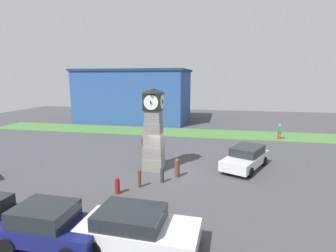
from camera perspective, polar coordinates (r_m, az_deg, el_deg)
name	(u,v)px	position (r m, az deg, el deg)	size (l,w,h in m)	color
ground_plane	(168,172)	(17.59, -0.03, -9.99)	(69.20, 69.20, 0.00)	#424247
clock_tower	(154,131)	(17.49, -3.15, -1.18)	(1.46, 1.54, 5.49)	gray
bollard_near_tower	(177,168)	(16.65, 2.00, -9.03)	(0.32, 0.32, 1.17)	brown
bollard_mid_row	(162,175)	(15.84, -1.30, -10.52)	(0.23, 0.23, 0.95)	#333338
bollard_far_row	(139,178)	(15.23, -6.24, -11.24)	(0.20, 0.20, 1.05)	brown
bollard_end_row	(117,185)	(14.65, -10.99, -12.56)	(0.27, 0.27, 0.93)	maroon
car_near_tower	(50,225)	(11.31, -24.29, -19.01)	(3.84, 2.01, 1.51)	navy
car_by_building	(137,228)	(10.36, -6.81, -21.17)	(4.45, 2.22, 1.42)	silver
car_far_lot	(246,157)	(18.89, 16.59, -6.55)	(3.62, 4.88, 1.49)	silver
bench	(150,142)	(23.25, -3.88, -3.54)	(1.62, 0.61, 0.90)	brown
pedestrian_near_bench	(280,131)	(28.51, 23.11, -1.00)	(0.43, 0.30, 1.57)	red
warehouse_blue_far	(135,95)	(38.57, -7.15, 6.70)	(15.49, 10.10, 7.29)	#2D5193
grass_verge_far	(162,132)	(30.18, -1.24, -1.23)	(41.52, 4.65, 0.04)	#477A38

